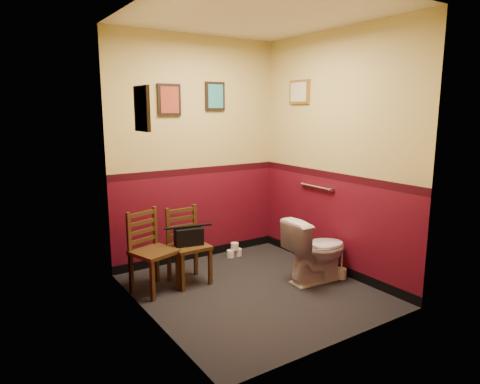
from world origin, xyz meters
The scene contains 17 objects.
floor centered at (0.00, 0.00, 0.00)m, with size 2.20×2.40×0.00m, color black.
ceiling centered at (0.00, 0.00, 2.70)m, with size 2.20×2.40×0.00m, color silver.
wall_back centered at (0.00, 1.20, 1.35)m, with size 2.20×2.70×0.00m, color #510B19.
wall_front centered at (0.00, -1.20, 1.35)m, with size 2.20×2.70×0.00m, color #510B19.
wall_left centered at (-1.10, 0.00, 1.35)m, with size 2.40×2.70×0.00m, color #510B19.
wall_right centered at (1.10, 0.00, 1.35)m, with size 2.40×2.70×0.00m, color #510B19.
grab_bar centered at (1.07, 0.25, 0.95)m, with size 0.05×0.56×0.06m.
framed_print_back_a centered at (-0.35, 1.18, 1.95)m, with size 0.28×0.04×0.36m.
framed_print_back_b centered at (0.25, 1.18, 2.00)m, with size 0.26×0.04×0.34m.
framed_print_left centered at (-1.08, 0.10, 1.85)m, with size 0.04×0.30×0.38m.
framed_print_right centered at (1.08, 0.60, 2.05)m, with size 0.04×0.34×0.28m.
toilet centered at (0.72, -0.16, 0.35)m, with size 0.40×0.71×0.70m, color white.
toilet_brush centered at (1.00, -0.27, 0.07)m, with size 0.11×0.11×0.41m.
chair_left centered at (-0.86, 0.59, 0.42)m, with size 0.49×0.49×0.84m.
chair_right centered at (-0.45, 0.59, 0.41)m, with size 0.38×0.38×0.81m.
handbag centered at (-0.45, 0.55, 0.52)m, with size 0.32×0.20×0.22m.
tp_stack centered at (0.40, 0.99, 0.08)m, with size 0.21×0.11×0.18m.
Camera 1 is at (-2.39, -3.40, 1.84)m, focal length 32.00 mm.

